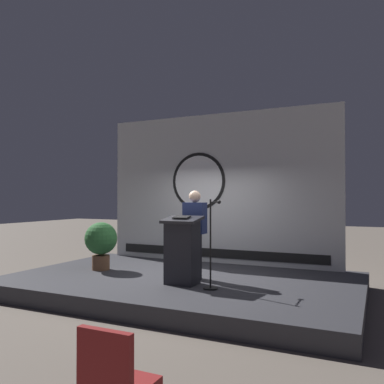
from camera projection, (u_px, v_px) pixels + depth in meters
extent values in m
plane|color=#6B6056|center=(181.00, 293.00, 7.49)|extent=(40.00, 40.00, 0.00)
cube|color=#333338|center=(181.00, 285.00, 7.49)|extent=(6.40, 4.00, 0.30)
cube|color=silver|center=(217.00, 188.00, 9.19)|extent=(5.54, 0.10, 3.43)
cylinder|color=black|center=(198.00, 181.00, 9.34)|extent=(1.35, 0.02, 1.35)
cylinder|color=white|center=(198.00, 181.00, 9.33)|extent=(1.20, 0.02, 1.20)
cube|color=black|center=(216.00, 253.00, 9.12)|extent=(4.98, 0.02, 0.20)
cube|color=#26262B|center=(182.00, 253.00, 6.89)|extent=(0.52, 0.40, 1.08)
cube|color=#26262B|center=(182.00, 220.00, 6.89)|extent=(0.64, 0.50, 0.13)
cube|color=black|center=(182.00, 217.00, 6.88)|extent=(0.28, 0.20, 0.05)
cylinder|color=black|center=(195.00, 256.00, 7.31)|extent=(0.26, 0.26, 0.83)
cube|color=navy|center=(195.00, 218.00, 7.32)|extent=(0.40, 0.24, 0.57)
sphere|color=beige|center=(195.00, 196.00, 7.33)|extent=(0.22, 0.22, 0.22)
cylinder|color=black|center=(210.00, 288.00, 6.49)|extent=(0.24, 0.24, 0.02)
cylinder|color=black|center=(210.00, 244.00, 6.50)|extent=(0.03, 0.03, 1.47)
cylinder|color=black|center=(215.00, 202.00, 6.69)|extent=(0.02, 0.39, 0.02)
sphere|color=#262626|center=(219.00, 202.00, 6.86)|extent=(0.07, 0.07, 0.07)
cylinder|color=brown|center=(101.00, 262.00, 8.23)|extent=(0.36, 0.36, 0.30)
sphere|color=#2D6B33|center=(101.00, 238.00, 8.24)|extent=(0.67, 0.67, 0.67)
cube|color=maroon|center=(105.00, 362.00, 2.71)|extent=(0.44, 0.06, 0.44)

